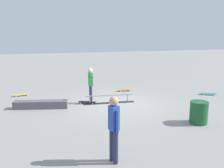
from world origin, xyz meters
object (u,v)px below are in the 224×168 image
object	(u,v)px
skate_ledge	(41,105)
trash_bin	(199,112)
skater_main	(91,83)
bystander_blue_shirt	(114,126)
loose_skateboard_teal	(208,94)
loose_skateboard_yellow	(22,95)
skateboard_main	(87,102)
loose_skateboard_orange	(124,90)
grind_rail	(109,99)

from	to	relation	value
skate_ledge	trash_bin	bearing A→B (deg)	147.42
skater_main	bystander_blue_shirt	xyz separation A→B (m)	(0.51, 5.44, 0.02)
skater_main	loose_skateboard_teal	bearing A→B (deg)	91.95
bystander_blue_shirt	loose_skateboard_yellow	size ratio (longest dim) A/B	2.08
skate_ledge	skateboard_main	xyz separation A→B (m)	(-2.05, -0.16, -0.09)
loose_skateboard_orange	grind_rail	bearing A→B (deg)	-122.33
loose_skateboard_orange	trash_bin	bearing A→B (deg)	-77.55
loose_skateboard_teal	trash_bin	size ratio (longest dim) A/B	0.99
grind_rail	trash_bin	world-z (taller)	trash_bin
loose_skateboard_teal	loose_skateboard_orange	bearing A→B (deg)	-178.47
loose_skateboard_yellow	bystander_blue_shirt	bearing A→B (deg)	-81.02
trash_bin	loose_skateboard_yellow	bearing A→B (deg)	-43.11
grind_rail	loose_skateboard_yellow	world-z (taller)	grind_rail
skate_ledge	loose_skateboard_teal	xyz separation A→B (m)	(-8.44, -0.00, -0.09)
loose_skateboard_yellow	loose_skateboard_orange	bearing A→B (deg)	-14.59
grind_rail	bystander_blue_shirt	world-z (taller)	bystander_blue_shirt
bystander_blue_shirt	skate_ledge	bearing A→B (deg)	-179.21
skater_main	loose_skateboard_yellow	bearing A→B (deg)	-122.93
grind_rail	skater_main	bearing A→B (deg)	-9.74
loose_skateboard_orange	trash_bin	size ratio (longest dim) A/B	1.00
skate_ledge	trash_bin	world-z (taller)	trash_bin
skateboard_main	loose_skateboard_teal	bearing A→B (deg)	24.18
grind_rail	bystander_blue_shirt	distance (m)	5.47
grind_rail	loose_skateboard_yellow	size ratio (longest dim) A/B	2.90
skate_ledge	loose_skateboard_yellow	size ratio (longest dim) A/B	2.78
skateboard_main	trash_bin	xyz separation A→B (m)	(-3.38, 3.63, 0.33)
skateboard_main	loose_skateboard_yellow	distance (m)	3.79
skater_main	skateboard_main	size ratio (longest dim) A/B	2.02
skate_ledge	skateboard_main	world-z (taller)	skate_ledge
skate_ledge	bystander_blue_shirt	size ratio (longest dim) A/B	1.33
skater_main	loose_skateboard_orange	world-z (taller)	skater_main
grind_rail	skateboard_main	distance (m)	1.01
skater_main	bystander_blue_shirt	bearing A→B (deg)	-1.99
loose_skateboard_teal	bystander_blue_shirt	bearing A→B (deg)	-112.99
grind_rail	skater_main	xyz separation A→B (m)	(0.81, -0.20, 0.78)
grind_rail	skate_ledge	distance (m)	3.04
bystander_blue_shirt	loose_skateboard_yellow	distance (m)	8.26
loose_skateboard_orange	trash_bin	distance (m)	5.59
grind_rail	skateboard_main	world-z (taller)	grind_rail
skater_main	loose_skateboard_yellow	size ratio (longest dim) A/B	1.98
grind_rail	skate_ledge	xyz separation A→B (m)	(3.04, -0.04, -0.01)
bystander_blue_shirt	loose_skateboard_orange	world-z (taller)	bystander_blue_shirt
grind_rail	trash_bin	distance (m)	4.19
loose_skateboard_orange	loose_skateboard_teal	bearing A→B (deg)	-24.35
skate_ledge	skater_main	bearing A→B (deg)	-175.85
grind_rail	skate_ledge	size ratio (longest dim) A/B	1.05
skate_ledge	loose_skateboard_teal	bearing A→B (deg)	-179.97
trash_bin	grind_rail	bearing A→B (deg)	-55.18
skate_ledge	skater_main	distance (m)	2.37
skater_main	loose_skateboard_orange	size ratio (longest dim) A/B	2.02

